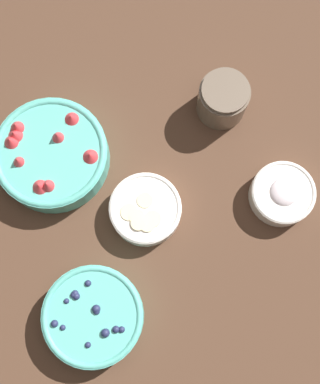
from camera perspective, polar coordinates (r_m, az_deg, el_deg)
name	(u,v)px	position (r m, az deg, el deg)	size (l,w,h in m)	color
ground_plane	(175,221)	(1.04, 1.56, -3.09)	(4.00, 4.00, 0.00)	#4C3323
bowl_strawberries	(51,155)	(1.05, -11.52, 3.94)	(0.22, 0.22, 0.08)	#56B7A8
bowl_blueberries	(93,316)	(1.00, -7.13, -13.01)	(0.18, 0.18, 0.06)	#56B7A8
bowl_bananas	(145,210)	(1.02, -1.57, -1.88)	(0.14, 0.14, 0.05)	white
bowl_cream	(282,194)	(1.05, 12.92, -0.18)	(0.12, 0.12, 0.05)	silver
jar_chocolate	(223,100)	(1.07, 6.71, 9.75)	(0.10, 0.10, 0.09)	brown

